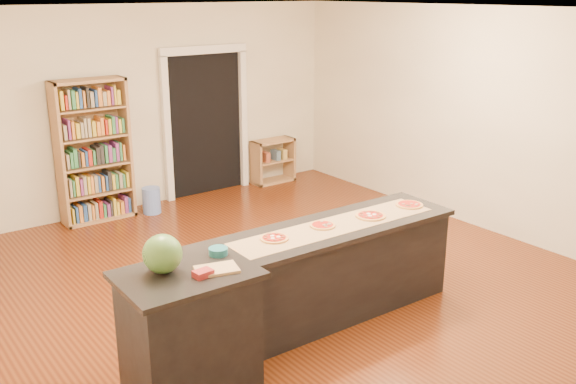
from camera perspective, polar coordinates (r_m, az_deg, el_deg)
room at (r=6.30m, az=1.09°, el=3.03°), size 6.00×7.00×2.80m
doorway at (r=9.65m, az=-7.35°, el=6.84°), size 1.40×0.09×2.21m
kitchen_island at (r=6.07m, az=3.23°, el=-7.12°), size 2.71×0.73×0.89m
side_counter at (r=5.04m, az=-8.75°, el=-12.15°), size 1.00×0.73×0.99m
bookshelf at (r=8.82m, az=-16.90°, el=3.48°), size 0.95×0.34×1.89m
low_shelf at (r=10.28m, az=-1.34°, el=2.78°), size 0.70×0.30×0.70m
waste_bin at (r=9.09m, az=-12.04°, el=-0.74°), size 0.25×0.25×0.36m
kraft_paper at (r=5.88m, az=3.40°, el=-3.22°), size 2.36×0.47×0.00m
watermelon at (r=4.79m, az=-11.10°, el=-5.42°), size 0.29×0.29×0.29m
cutting_board at (r=4.81m, az=-6.36°, el=-6.85°), size 0.36×0.28×0.02m
package_red at (r=4.72m, az=-7.56°, el=-7.19°), size 0.15×0.11×0.05m
package_teal at (r=5.08m, az=-6.22°, el=-5.26°), size 0.15×0.15×0.06m
pizza_a at (r=5.32m, az=-5.80°, el=-5.50°), size 0.25×0.25×0.02m
pizza_b at (r=5.62m, az=-1.23°, el=-4.12°), size 0.25×0.25×0.02m
pizza_c at (r=5.92m, az=3.09°, el=-2.98°), size 0.25×0.25×0.02m
pizza_d at (r=6.21m, az=7.35°, el=-2.09°), size 0.27×0.27×0.02m
pizza_e at (r=6.58m, az=10.73°, el=-1.11°), size 0.27×0.27×0.02m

